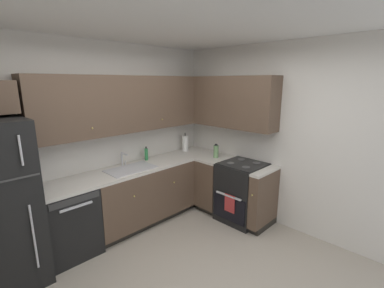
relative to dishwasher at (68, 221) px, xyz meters
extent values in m
cube|color=silver|center=(0.65, 0.33, 0.88)|extent=(3.77, 0.05, 2.61)
cube|color=silver|center=(2.51, -1.49, 0.88)|extent=(0.05, 3.68, 2.61)
cube|color=white|center=(0.65, -1.49, 2.21)|extent=(3.77, 3.68, 0.05)
cylinder|color=silver|center=(-0.47, -0.42, 0.19)|extent=(0.02, 0.02, 0.68)
cylinder|color=silver|center=(-0.47, -0.42, 1.06)|extent=(0.02, 0.02, 0.28)
cube|color=black|center=(0.00, 0.00, 0.00)|extent=(0.60, 0.60, 0.85)
cube|color=#333333|center=(0.00, -0.30, 0.38)|extent=(0.55, 0.01, 0.07)
cube|color=silver|center=(0.00, -0.32, 0.31)|extent=(0.36, 0.02, 0.02)
cube|color=brown|center=(1.09, 0.00, 0.04)|extent=(1.58, 0.60, 0.76)
cube|color=black|center=(1.09, 0.03, -0.38)|extent=(1.58, 0.54, 0.09)
sphere|color=tan|center=(0.75, -0.31, 0.19)|extent=(0.02, 0.02, 0.02)
sphere|color=tan|center=(1.44, -0.31, 0.19)|extent=(0.02, 0.02, 0.02)
cube|color=beige|center=(1.09, 0.00, 0.44)|extent=(2.78, 0.60, 0.03)
cube|color=brown|center=(2.18, -0.50, 0.04)|extent=(0.60, 0.39, 0.76)
cube|color=black|center=(2.21, -0.50, -0.38)|extent=(0.54, 0.39, 0.09)
cube|color=brown|center=(2.18, -1.39, 0.04)|extent=(0.60, 0.15, 0.76)
cube|color=black|center=(2.21, -1.39, -0.38)|extent=(0.54, 0.15, 0.09)
sphere|color=tan|center=(1.87, -1.39, 0.19)|extent=(0.02, 0.02, 0.02)
cube|color=beige|center=(2.18, -0.50, 0.44)|extent=(0.60, 0.39, 0.03)
cube|color=beige|center=(2.18, -1.39, 0.44)|extent=(0.60, 0.15, 0.03)
cube|color=black|center=(2.20, -1.01, 0.02)|extent=(0.64, 0.62, 0.89)
cube|color=black|center=(1.88, -1.01, -0.14)|extent=(0.02, 0.55, 0.37)
cube|color=silver|center=(1.85, -1.01, 0.06)|extent=(0.02, 0.43, 0.02)
cube|color=black|center=(2.20, -1.01, 0.47)|extent=(0.59, 0.60, 0.01)
cube|color=black|center=(2.51, -1.01, 0.54)|extent=(0.03, 0.60, 0.15)
cylinder|color=#4C4C4C|center=(2.06, -1.15, 0.48)|extent=(0.11, 0.11, 0.01)
cylinder|color=#4C4C4C|center=(2.06, -0.88, 0.48)|extent=(0.11, 0.11, 0.01)
cylinder|color=#4C4C4C|center=(2.34, -1.15, 0.48)|extent=(0.11, 0.11, 0.01)
cylinder|color=#4C4C4C|center=(2.34, -0.88, 0.48)|extent=(0.11, 0.11, 0.01)
cube|color=#B23333|center=(1.85, -1.04, -0.05)|extent=(0.02, 0.17, 0.26)
cube|color=brown|center=(0.93, 0.14, 1.35)|extent=(2.46, 0.32, 0.77)
sphere|color=tan|center=(0.39, -0.03, 1.10)|extent=(0.02, 0.02, 0.02)
sphere|color=tan|center=(1.47, -0.03, 1.10)|extent=(0.02, 0.02, 0.02)
cube|color=brown|center=(2.32, -0.55, 1.35)|extent=(0.32, 1.70, 0.77)
cube|color=#B7B7BC|center=(0.89, -0.03, 0.46)|extent=(0.67, 0.40, 0.01)
cube|color=gray|center=(0.89, -0.03, 0.42)|extent=(0.62, 0.36, 0.09)
cube|color=#99999E|center=(0.89, -0.03, 0.43)|extent=(0.02, 0.35, 0.06)
cylinder|color=silver|center=(0.89, 0.20, 0.56)|extent=(0.02, 0.02, 0.20)
cylinder|color=silver|center=(0.89, 0.13, 0.65)|extent=(0.02, 0.15, 0.02)
cylinder|color=silver|center=(0.94, 0.20, 0.49)|extent=(0.02, 0.02, 0.06)
cylinder|color=#338C4C|center=(1.31, 0.18, 0.55)|extent=(0.05, 0.05, 0.18)
cylinder|color=#262626|center=(1.31, 0.18, 0.66)|extent=(0.02, 0.02, 0.03)
cylinder|color=white|center=(2.13, 0.16, 0.60)|extent=(0.11, 0.11, 0.27)
cylinder|color=#3F3F3F|center=(2.13, 0.16, 0.62)|extent=(0.02, 0.02, 0.33)
cylinder|color=#729E66|center=(2.18, -0.50, 0.56)|extent=(0.08, 0.08, 0.20)
cylinder|color=black|center=(2.18, -0.50, 0.67)|extent=(0.04, 0.04, 0.02)
camera|label=1|loc=(-1.01, -3.13, 1.66)|focal=24.88mm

